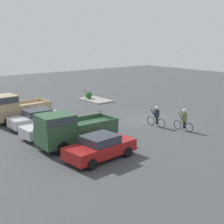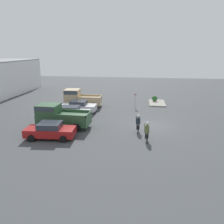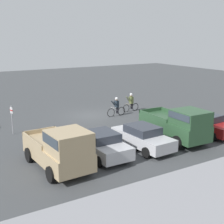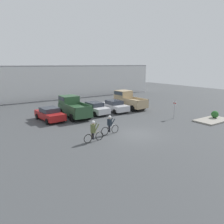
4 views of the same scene
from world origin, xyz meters
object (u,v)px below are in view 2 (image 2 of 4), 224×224
(sedan_1, at_px, (70,113))
(shrub, at_px, (155,98))
(sedan_2, at_px, (79,106))
(cyclist_0, at_px, (138,123))
(sedan_0, at_px, (50,130))
(fire_lane_sign, at_px, (135,98))
(pickup_truck_1, at_px, (79,98))
(cyclist_1, at_px, (147,131))
(pickup_truck_0, at_px, (59,116))

(sedan_1, relative_size, shrub, 5.74)
(sedan_2, bearing_deg, shrub, -54.70)
(sedan_1, relative_size, cyclist_0, 2.41)
(sedan_0, xyz_separation_m, fire_lane_sign, (11.76, -7.01, 0.54))
(pickup_truck_1, xyz_separation_m, cyclist_1, (-10.57, -8.95, -0.32))
(cyclist_0, bearing_deg, cyclist_1, -159.21)
(sedan_2, bearing_deg, pickup_truck_0, 176.26)
(sedan_2, bearing_deg, cyclist_1, -133.39)
(sedan_0, bearing_deg, shrub, -32.71)
(sedan_2, relative_size, cyclist_1, 2.41)
(shrub, bearing_deg, pickup_truck_1, 111.40)
(pickup_truck_0, bearing_deg, cyclist_1, -104.38)
(sedan_2, relative_size, fire_lane_sign, 2.09)
(pickup_truck_1, bearing_deg, sedan_0, -177.11)
(fire_lane_sign, bearing_deg, sedan_2, 116.06)
(cyclist_0, bearing_deg, pickup_truck_1, 43.86)
(pickup_truck_0, xyz_separation_m, sedan_2, (5.58, -0.36, -0.47))
(fire_lane_sign, bearing_deg, sedan_0, 149.20)
(pickup_truck_1, bearing_deg, sedan_1, -174.98)
(sedan_2, height_order, fire_lane_sign, fire_lane_sign)
(sedan_2, bearing_deg, fire_lane_sign, -63.94)
(sedan_0, relative_size, cyclist_0, 2.36)
(shrub, bearing_deg, fire_lane_sign, 141.37)
(sedan_1, height_order, pickup_truck_1, pickup_truck_1)
(sedan_1, bearing_deg, sedan_2, -4.33)
(pickup_truck_1, relative_size, shrub, 6.37)
(sedan_1, bearing_deg, cyclist_0, -110.78)
(sedan_0, xyz_separation_m, cyclist_1, (0.61, -8.38, 0.16))
(cyclist_1, bearing_deg, pickup_truck_1, 40.25)
(cyclist_1, xyz_separation_m, fire_lane_sign, (11.15, 1.37, 0.37))
(sedan_2, xyz_separation_m, fire_lane_sign, (3.36, -6.87, 0.53))
(sedan_1, bearing_deg, sedan_0, -179.24)
(cyclist_0, bearing_deg, pickup_truck_0, 89.09)
(pickup_truck_0, xyz_separation_m, shrub, (12.41, -10.01, -0.65))
(pickup_truck_1, xyz_separation_m, cyclist_0, (-8.48, -8.15, -0.35))
(sedan_0, distance_m, sedan_2, 8.40)
(sedan_0, distance_m, sedan_1, 5.60)
(cyclist_1, bearing_deg, fire_lane_sign, 7.01)
(cyclist_1, bearing_deg, sedan_0, 94.14)
(pickup_truck_0, height_order, cyclist_0, pickup_truck_0)
(sedan_0, xyz_separation_m, sedan_1, (5.60, 0.07, 0.01))
(sedan_1, bearing_deg, pickup_truck_1, 5.02)
(pickup_truck_0, bearing_deg, shrub, -38.88)
(fire_lane_sign, relative_size, shrub, 2.63)
(sedan_1, distance_m, shrub, 13.78)
(pickup_truck_0, bearing_deg, pickup_truck_1, 2.31)
(sedan_1, xyz_separation_m, shrub, (9.63, -9.86, -0.19))
(shrub, bearing_deg, cyclist_1, 174.53)
(pickup_truck_0, xyz_separation_m, fire_lane_sign, (8.95, -7.24, 0.06))
(pickup_truck_1, relative_size, cyclist_1, 2.80)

